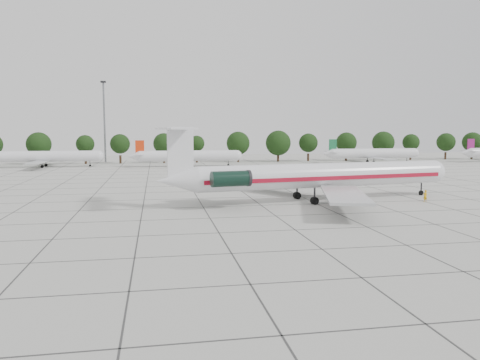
{
  "coord_description": "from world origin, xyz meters",
  "views": [
    {
      "loc": [
        -14.11,
        -61.98,
        10.43
      ],
      "look_at": [
        -2.84,
        0.69,
        3.5
      ],
      "focal_mm": 35.0,
      "sensor_mm": 36.0,
      "label": 1
    }
  ],
  "objects_px": {
    "main_airliner": "(310,175)",
    "floodlight_mast": "(104,117)",
    "bg_airliner_d": "(373,154)",
    "bg_airliner_b": "(47,157)",
    "bg_airliner_c": "(188,156)",
    "ground_crew": "(425,196)"
  },
  "relations": [
    {
      "from": "bg_airliner_b",
      "to": "bg_airliner_d",
      "type": "relative_size",
      "value": 1.0
    },
    {
      "from": "bg_airliner_d",
      "to": "ground_crew",
      "type": "bearing_deg",
      "value": -110.78
    },
    {
      "from": "floodlight_mast",
      "to": "bg_airliner_b",
      "type": "bearing_deg",
      "value": -127.91
    },
    {
      "from": "ground_crew",
      "to": "bg_airliner_b",
      "type": "xyz_separation_m",
      "value": [
        -67.74,
        75.44,
        2.04
      ]
    },
    {
      "from": "main_airliner",
      "to": "bg_airliner_c",
      "type": "distance_m",
      "value": 68.57
    },
    {
      "from": "main_airliner",
      "to": "floodlight_mast",
      "type": "bearing_deg",
      "value": 104.16
    },
    {
      "from": "main_airliner",
      "to": "floodlight_mast",
      "type": "distance_m",
      "value": 97.9
    },
    {
      "from": "bg_airliner_b",
      "to": "floodlight_mast",
      "type": "relative_size",
      "value": 1.11
    },
    {
      "from": "floodlight_mast",
      "to": "main_airliner",
      "type": "bearing_deg",
      "value": -67.21
    },
    {
      "from": "bg_airliner_c",
      "to": "bg_airliner_d",
      "type": "height_order",
      "value": "same"
    },
    {
      "from": "main_airliner",
      "to": "ground_crew",
      "type": "xyz_separation_m",
      "value": [
        16.21,
        -3.46,
        -2.92
      ]
    },
    {
      "from": "ground_crew",
      "to": "floodlight_mast",
      "type": "distance_m",
      "value": 108.5
    },
    {
      "from": "bg_airliner_c",
      "to": "floodlight_mast",
      "type": "bearing_deg",
      "value": 137.83
    },
    {
      "from": "main_airliner",
      "to": "ground_crew",
      "type": "distance_m",
      "value": 16.83
    },
    {
      "from": "bg_airliner_c",
      "to": "ground_crew",
      "type": "bearing_deg",
      "value": -67.61
    },
    {
      "from": "bg_airliner_d",
      "to": "bg_airliner_c",
      "type": "bearing_deg",
      "value": -176.47
    },
    {
      "from": "main_airliner",
      "to": "bg_airliner_d",
      "type": "height_order",
      "value": "main_airliner"
    },
    {
      "from": "ground_crew",
      "to": "bg_airliner_d",
      "type": "relative_size",
      "value": 0.06
    },
    {
      "from": "bg_airliner_d",
      "to": "bg_airliner_b",
      "type": "bearing_deg",
      "value": 179.33
    },
    {
      "from": "bg_airliner_b",
      "to": "floodlight_mast",
      "type": "bearing_deg",
      "value": 52.09
    },
    {
      "from": "main_airliner",
      "to": "bg_airliner_b",
      "type": "distance_m",
      "value": 88.53
    },
    {
      "from": "bg_airliner_b",
      "to": "main_airliner",
      "type": "bearing_deg",
      "value": -54.4
    }
  ]
}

